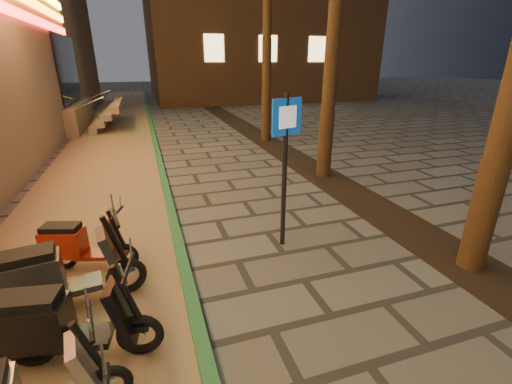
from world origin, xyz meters
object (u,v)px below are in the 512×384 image
object	(u,v)px
pedestrian_sign	(285,152)
scooter_9	(78,244)
scooter_8	(55,276)
scooter_7	(59,324)

from	to	relation	value
pedestrian_sign	scooter_9	xyz separation A→B (m)	(-3.41, 0.25, -1.30)
scooter_8	scooter_7	bearing A→B (deg)	-86.11
scooter_8	scooter_9	size ratio (longest dim) A/B	1.24
scooter_7	scooter_8	size ratio (longest dim) A/B	0.94
scooter_7	scooter_8	distance (m)	0.98
scooter_7	scooter_9	xyz separation A→B (m)	(-0.09, 1.97, -0.07)
pedestrian_sign	scooter_7	xyz separation A→B (m)	(-3.31, -1.72, -1.23)
scooter_7	scooter_9	bearing A→B (deg)	102.28
pedestrian_sign	scooter_8	distance (m)	3.81
pedestrian_sign	scooter_7	size ratio (longest dim) A/B	1.58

